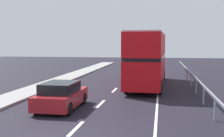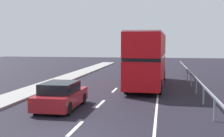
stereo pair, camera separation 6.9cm
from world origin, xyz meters
The scene contains 4 objects.
lane_paint_markings centered at (1.97, 8.97, 0.00)m, with size 3.30×46.00×0.01m.
bridge_side_railing centered at (5.72, 9.00, 0.88)m, with size 0.10×42.00×1.09m.
double_decker_bus_red centered at (2.28, 13.94, 2.28)m, with size 2.86×10.95×4.26m.
hatchback_car_near centered at (-1.80, 4.95, 0.68)m, with size 1.87×4.03×1.41m.
Camera 1 is at (3.35, -9.39, 3.43)m, focal length 46.46 mm.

